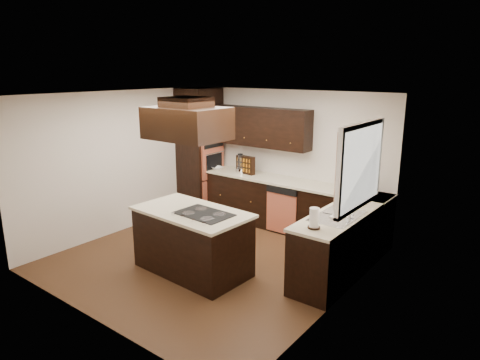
# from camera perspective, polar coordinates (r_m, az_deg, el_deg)

# --- Properties ---
(floor) EXTENTS (4.20, 4.20, 0.02)m
(floor) POSITION_cam_1_polar(r_m,az_deg,el_deg) (6.77, -3.82, -10.44)
(floor) COLOR brown
(floor) RESTS_ON ground
(ceiling) EXTENTS (4.20, 4.20, 0.02)m
(ceiling) POSITION_cam_1_polar(r_m,az_deg,el_deg) (6.15, -4.22, 11.37)
(ceiling) COLOR silver
(ceiling) RESTS_ON ground
(wall_back) EXTENTS (4.20, 0.02, 2.50)m
(wall_back) POSITION_cam_1_polar(r_m,az_deg,el_deg) (8.01, 6.02, 2.96)
(wall_back) COLOR beige
(wall_back) RESTS_ON ground
(wall_front) EXTENTS (4.20, 0.02, 2.50)m
(wall_front) POSITION_cam_1_polar(r_m,az_deg,el_deg) (5.03, -20.14, -4.88)
(wall_front) COLOR beige
(wall_front) RESTS_ON ground
(wall_left) EXTENTS (0.02, 4.20, 2.50)m
(wall_left) POSITION_cam_1_polar(r_m,az_deg,el_deg) (7.87, -15.64, 2.29)
(wall_left) COLOR beige
(wall_left) RESTS_ON ground
(wall_right) EXTENTS (0.02, 4.20, 2.50)m
(wall_right) POSITION_cam_1_polar(r_m,az_deg,el_deg) (5.25, 13.60, -3.60)
(wall_right) COLOR beige
(wall_right) RESTS_ON ground
(oven_column) EXTENTS (0.65, 0.75, 2.12)m
(oven_column) POSITION_cam_1_polar(r_m,az_deg,el_deg) (8.78, -5.35, 2.74)
(oven_column) COLOR black
(oven_column) RESTS_ON floor
(wall_oven_face) EXTENTS (0.05, 0.62, 0.78)m
(wall_oven_face) POSITION_cam_1_polar(r_m,az_deg,el_deg) (8.54, -3.62, 2.85)
(wall_oven_face) COLOR #CD6244
(wall_oven_face) RESTS_ON oven_column
(base_cabinets_back) EXTENTS (2.93, 0.60, 0.88)m
(base_cabinets_back) POSITION_cam_1_polar(r_m,az_deg,el_deg) (7.94, 4.91, -3.16)
(base_cabinets_back) COLOR black
(base_cabinets_back) RESTS_ON floor
(base_cabinets_right) EXTENTS (0.60, 2.40, 0.88)m
(base_cabinets_right) POSITION_cam_1_polar(r_m,az_deg,el_deg) (6.41, 13.96, -7.95)
(base_cabinets_right) COLOR black
(base_cabinets_right) RESTS_ON floor
(countertop_back) EXTENTS (2.93, 0.63, 0.04)m
(countertop_back) POSITION_cam_1_polar(r_m,az_deg,el_deg) (7.80, 4.92, 0.03)
(countertop_back) COLOR beige
(countertop_back) RESTS_ON base_cabinets_back
(countertop_right) EXTENTS (0.63, 2.40, 0.04)m
(countertop_right) POSITION_cam_1_polar(r_m,az_deg,el_deg) (6.26, 14.09, -4.02)
(countertop_right) COLOR beige
(countertop_right) RESTS_ON base_cabinets_right
(upper_cabinets) EXTENTS (2.00, 0.34, 0.72)m
(upper_cabinets) POSITION_cam_1_polar(r_m,az_deg,el_deg) (8.00, 2.80, 7.08)
(upper_cabinets) COLOR black
(upper_cabinets) RESTS_ON wall_back
(dishwasher_front) EXTENTS (0.60, 0.05, 0.72)m
(dishwasher_front) POSITION_cam_1_polar(r_m,az_deg,el_deg) (7.57, 5.56, -4.43)
(dishwasher_front) COLOR #CD6244
(dishwasher_front) RESTS_ON floor
(window_frame) EXTENTS (0.06, 1.32, 1.12)m
(window_frame) POSITION_cam_1_polar(r_m,az_deg,el_deg) (5.65, 15.76, 1.76)
(window_frame) COLOR white
(window_frame) RESTS_ON wall_right
(window_pane) EXTENTS (0.00, 1.20, 1.00)m
(window_pane) POSITION_cam_1_polar(r_m,az_deg,el_deg) (5.64, 16.03, 1.72)
(window_pane) COLOR white
(window_pane) RESTS_ON wall_right
(curtain_left) EXTENTS (0.02, 0.34, 0.90)m
(curtain_left) POSITION_cam_1_polar(r_m,az_deg,el_deg) (5.28, 13.48, 1.60)
(curtain_left) COLOR beige
(curtain_left) RESTS_ON wall_right
(curtain_right) EXTENTS (0.02, 0.34, 0.90)m
(curtain_right) POSITION_cam_1_polar(r_m,az_deg,el_deg) (6.04, 16.77, 2.98)
(curtain_right) COLOR beige
(curtain_right) RESTS_ON wall_right
(sink_rim) EXTENTS (0.52, 0.84, 0.01)m
(sink_rim) POSITION_cam_1_polar(r_m,az_deg,el_deg) (5.94, 12.87, -4.71)
(sink_rim) COLOR silver
(sink_rim) RESTS_ON countertop_right
(island) EXTENTS (1.65, 0.96, 0.88)m
(island) POSITION_cam_1_polar(r_m,az_deg,el_deg) (6.23, -6.34, -8.26)
(island) COLOR black
(island) RESTS_ON floor
(island_top) EXTENTS (1.71, 1.02, 0.04)m
(island_top) POSITION_cam_1_polar(r_m,az_deg,el_deg) (6.07, -6.46, -4.25)
(island_top) COLOR beige
(island_top) RESTS_ON island
(cooktop) EXTENTS (0.79, 0.54, 0.01)m
(cooktop) POSITION_cam_1_polar(r_m,az_deg,el_deg) (5.90, -4.83, -4.52)
(cooktop) COLOR black
(cooktop) RESTS_ON island_top
(range_hood) EXTENTS (1.05, 0.72, 0.42)m
(range_hood) POSITION_cam_1_polar(r_m,az_deg,el_deg) (5.71, -7.09, 7.53)
(range_hood) COLOR black
(range_hood) RESTS_ON ceiling
(hood_duct) EXTENTS (0.55, 0.50, 0.13)m
(hood_duct) POSITION_cam_1_polar(r_m,az_deg,el_deg) (5.69, -7.18, 10.28)
(hood_duct) COLOR black
(hood_duct) RESTS_ON ceiling
(blender_base) EXTENTS (0.15, 0.15, 0.10)m
(blender_base) POSITION_cam_1_polar(r_m,az_deg,el_deg) (8.15, 0.03, 1.23)
(blender_base) COLOR silver
(blender_base) RESTS_ON countertop_back
(blender_pitcher) EXTENTS (0.13, 0.13, 0.26)m
(blender_pitcher) POSITION_cam_1_polar(r_m,az_deg,el_deg) (8.11, 0.03, 2.47)
(blender_pitcher) COLOR silver
(blender_pitcher) RESTS_ON blender_base
(spice_rack) EXTENTS (0.42, 0.15, 0.34)m
(spice_rack) POSITION_cam_1_polar(r_m,az_deg,el_deg) (8.11, 0.73, 2.04)
(spice_rack) COLOR black
(spice_rack) RESTS_ON countertop_back
(mixing_bowl) EXTENTS (0.27, 0.27, 0.05)m
(mixing_bowl) POSITION_cam_1_polar(r_m,az_deg,el_deg) (8.50, -3.08, 1.61)
(mixing_bowl) COLOR white
(mixing_bowl) RESTS_ON countertop_back
(soap_bottle) EXTENTS (0.10, 0.10, 0.17)m
(soap_bottle) POSITION_cam_1_polar(r_m,az_deg,el_deg) (6.50, 14.67, -2.41)
(soap_bottle) COLOR white
(soap_bottle) RESTS_ON countertop_right
(paper_towel) EXTENTS (0.16, 0.16, 0.27)m
(paper_towel) POSITION_cam_1_polar(r_m,az_deg,el_deg) (5.40, 9.87, -5.06)
(paper_towel) COLOR white
(paper_towel) RESTS_ON countertop_right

